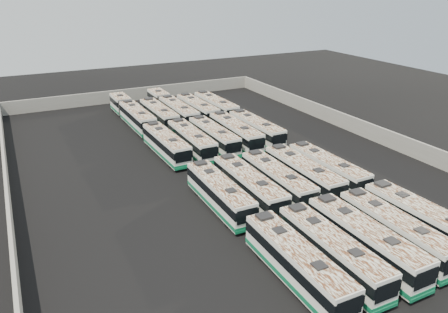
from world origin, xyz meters
TOP-DOWN VIEW (x-y plane):
  - ground at (0.00, 0.00)m, footprint 140.00×140.00m
  - perimeter_wall at (0.00, 0.00)m, footprint 45.20×73.20m
  - bus_front_far_left at (-4.38, -18.74)m, footprint 2.49×11.01m
  - bus_front_left at (-1.22, -18.70)m, footprint 2.44×10.93m
  - bus_front_center at (1.90, -18.78)m, footprint 2.38×11.24m
  - bus_front_right at (5.11, -18.73)m, footprint 2.46×10.89m
  - bus_front_far_right at (8.29, -18.83)m, footprint 2.62×11.32m
  - bus_midfront_far_left at (-4.44, -6.46)m, footprint 2.38×10.76m
  - bus_midfront_left at (-1.31, -6.52)m, footprint 2.48×11.15m
  - bus_midfront_center at (1.95, -6.53)m, footprint 2.48×10.88m
  - bus_midfront_right at (5.11, -6.49)m, footprint 2.46×11.18m
  - bus_midfront_far_right at (8.25, -6.57)m, footprint 2.49×10.83m
  - bus_midback_far_left at (-4.47, 8.24)m, footprint 2.55×10.86m
  - bus_midback_left at (-1.23, 8.02)m, footprint 2.38×10.93m
  - bus_midback_center at (1.95, 8.22)m, footprint 2.40×10.78m
  - bus_midback_right at (5.04, 8.12)m, footprint 2.55×11.30m
  - bus_midback_far_right at (8.27, 8.25)m, footprint 2.52×10.98m
  - bus_back_far_left at (-4.51, 23.49)m, footprint 2.58×16.99m
  - bus_back_left at (-1.22, 20.42)m, footprint 2.50×11.03m
  - bus_back_center at (1.85, 23.38)m, footprint 2.43×17.19m
  - bus_back_right at (5.02, 20.48)m, footprint 2.59×11.09m
  - bus_back_far_right at (8.19, 20.55)m, footprint 2.64×11.21m

SIDE VIEW (x-z plane):
  - ground at x=0.00m, z-range 0.00..0.00m
  - perimeter_wall at x=0.00m, z-range 0.00..2.20m
  - bus_midfront_far_left at x=-4.44m, z-range 0.03..3.06m
  - bus_midback_center at x=1.95m, z-range 0.03..3.06m
  - bus_midfront_far_right at x=8.25m, z-range 0.03..3.07m
  - bus_midback_far_left at x=-4.47m, z-range 0.03..3.08m
  - bus_midfront_center at x=1.95m, z-range 0.03..3.09m
  - bus_front_right at x=5.11m, z-range 0.03..3.09m
  - bus_back_far_left at x=-4.51m, z-range 0.03..3.11m
  - bus_front_left at x=-1.22m, z-range 0.03..3.11m
  - bus_midback_left at x=-1.23m, z-range 0.03..3.11m
  - bus_midback_far_right at x=8.27m, z-range 0.03..3.11m
  - bus_front_far_left at x=-4.38m, z-range 0.03..3.12m
  - bus_back_left at x=-1.22m, z-range 0.03..3.13m
  - bus_back_right at x=5.02m, z-range 0.04..3.15m
  - bus_back_center at x=1.85m, z-range 0.03..3.15m
  - bus_midfront_left at x=-1.31m, z-range 0.04..3.17m
  - bus_back_far_right at x=8.19m, z-range 0.04..3.18m
  - bus_midfront_right at x=5.11m, z-range 0.04..3.18m
  - bus_front_center at x=1.90m, z-range 0.04..3.20m
  - bus_midback_right at x=5.04m, z-range 0.04..3.21m
  - bus_front_far_right at x=8.29m, z-range 0.04..3.21m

